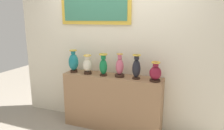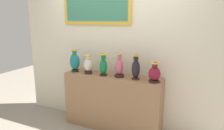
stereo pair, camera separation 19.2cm
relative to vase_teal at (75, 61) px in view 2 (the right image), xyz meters
The scene contains 9 objects.
ground_plane 1.31m from the vase_teal, ahead, with size 9.80×9.80×0.00m, color gray.
display_shelf 0.95m from the vase_teal, ahead, with size 1.64×0.37×0.93m, color #99704C.
back_wall 0.81m from the vase_teal, 21.91° to the left, with size 3.80×0.14×2.87m.
vase_teal is the anchor object (origin of this frame).
vase_ivory 0.28m from the vase_teal, ahead, with size 0.15×0.15×0.32m.
vase_emerald 0.56m from the vase_teal, ahead, with size 0.14×0.14×0.36m.
vase_rose 0.83m from the vase_teal, ahead, with size 0.15×0.15×0.37m.
vase_onyx 1.10m from the vase_teal, ahead, with size 0.13×0.13×0.38m.
vase_burgundy 1.39m from the vase_teal, ahead, with size 0.17×0.17×0.30m.
Camera 2 is at (1.32, -2.89, 1.83)m, focal length 32.71 mm.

